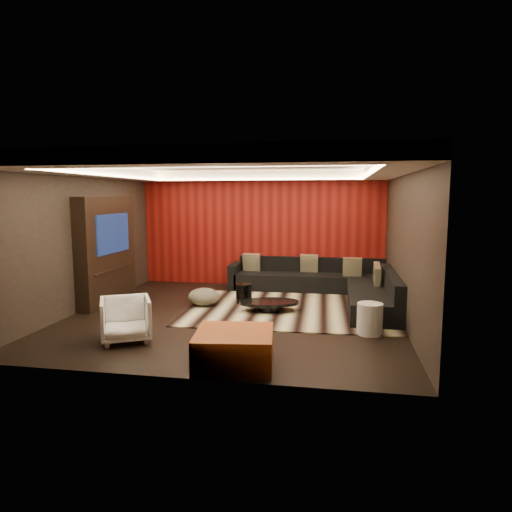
% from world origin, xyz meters
% --- Properties ---
extents(floor, '(6.00, 6.00, 0.02)m').
position_xyz_m(floor, '(0.00, 0.00, -0.01)').
color(floor, black).
rests_on(floor, ground).
extents(ceiling, '(6.00, 6.00, 0.02)m').
position_xyz_m(ceiling, '(0.00, 0.00, 2.81)').
color(ceiling, silver).
rests_on(ceiling, ground).
extents(wall_back, '(6.00, 0.02, 2.80)m').
position_xyz_m(wall_back, '(0.00, 3.01, 1.40)').
color(wall_back, black).
rests_on(wall_back, ground).
extents(wall_left, '(0.02, 6.00, 2.80)m').
position_xyz_m(wall_left, '(-3.01, 0.00, 1.40)').
color(wall_left, black).
rests_on(wall_left, ground).
extents(wall_right, '(0.02, 6.00, 2.80)m').
position_xyz_m(wall_right, '(3.01, 0.00, 1.40)').
color(wall_right, black).
rests_on(wall_right, ground).
extents(red_feature_wall, '(5.98, 0.05, 2.78)m').
position_xyz_m(red_feature_wall, '(0.00, 2.97, 1.40)').
color(red_feature_wall, '#6B0C0A').
rests_on(red_feature_wall, ground).
extents(soffit_back, '(6.00, 0.60, 0.22)m').
position_xyz_m(soffit_back, '(0.00, 2.70, 2.69)').
color(soffit_back, silver).
rests_on(soffit_back, ground).
extents(soffit_front, '(6.00, 0.60, 0.22)m').
position_xyz_m(soffit_front, '(0.00, -2.70, 2.69)').
color(soffit_front, silver).
rests_on(soffit_front, ground).
extents(soffit_left, '(0.60, 4.80, 0.22)m').
position_xyz_m(soffit_left, '(-2.70, 0.00, 2.69)').
color(soffit_left, silver).
rests_on(soffit_left, ground).
extents(soffit_right, '(0.60, 4.80, 0.22)m').
position_xyz_m(soffit_right, '(2.70, 0.00, 2.69)').
color(soffit_right, silver).
rests_on(soffit_right, ground).
extents(cove_back, '(4.80, 0.08, 0.04)m').
position_xyz_m(cove_back, '(0.00, 2.36, 2.60)').
color(cove_back, '#FFD899').
rests_on(cove_back, ground).
extents(cove_front, '(4.80, 0.08, 0.04)m').
position_xyz_m(cove_front, '(0.00, -2.36, 2.60)').
color(cove_front, '#FFD899').
rests_on(cove_front, ground).
extents(cove_left, '(0.08, 4.80, 0.04)m').
position_xyz_m(cove_left, '(-2.36, 0.00, 2.60)').
color(cove_left, '#FFD899').
rests_on(cove_left, ground).
extents(cove_right, '(0.08, 4.80, 0.04)m').
position_xyz_m(cove_right, '(2.36, 0.00, 2.60)').
color(cove_right, '#FFD899').
rests_on(cove_right, ground).
extents(tv_surround, '(0.30, 2.00, 2.20)m').
position_xyz_m(tv_surround, '(-2.85, 0.60, 1.10)').
color(tv_surround, black).
rests_on(tv_surround, ground).
extents(tv_screen, '(0.04, 1.30, 0.80)m').
position_xyz_m(tv_screen, '(-2.69, 0.60, 1.45)').
color(tv_screen, black).
rests_on(tv_screen, ground).
extents(tv_shelf, '(0.04, 1.60, 0.04)m').
position_xyz_m(tv_shelf, '(-2.69, 0.60, 0.70)').
color(tv_shelf, black).
rests_on(tv_shelf, ground).
extents(rug, '(4.09, 3.13, 0.02)m').
position_xyz_m(rug, '(0.97, 0.60, 0.01)').
color(rug, beige).
rests_on(rug, floor).
extents(coffee_table, '(1.38, 1.38, 0.19)m').
position_xyz_m(coffee_table, '(0.60, 0.39, 0.12)').
color(coffee_table, black).
rests_on(coffee_table, rug).
extents(drum_stool, '(0.44, 0.44, 0.39)m').
position_xyz_m(drum_stool, '(-0.02, 0.98, 0.22)').
color(drum_stool, black).
rests_on(drum_stool, rug).
extents(striped_pouf, '(0.74, 0.74, 0.35)m').
position_xyz_m(striped_pouf, '(-0.78, 0.61, 0.19)').
color(striped_pouf, '#B7B28E').
rests_on(striped_pouf, rug).
extents(white_side_table, '(0.52, 0.52, 0.51)m').
position_xyz_m(white_side_table, '(2.40, -0.75, 0.25)').
color(white_side_table, silver).
rests_on(white_side_table, floor).
extents(orange_ottoman, '(1.12, 1.12, 0.45)m').
position_xyz_m(orange_ottoman, '(0.55, -2.44, 0.22)').
color(orange_ottoman, '#982E13').
rests_on(orange_ottoman, floor).
extents(armchair, '(0.99, 1.00, 0.68)m').
position_xyz_m(armchair, '(-1.31, -1.76, 0.34)').
color(armchair, white).
rests_on(armchair, floor).
extents(sectional_sofa, '(3.65, 3.50, 0.75)m').
position_xyz_m(sectional_sofa, '(1.73, 1.86, 0.26)').
color(sectional_sofa, black).
rests_on(sectional_sofa, floor).
extents(throw_pillows, '(3.12, 1.72, 0.50)m').
position_xyz_m(throw_pillows, '(1.48, 2.28, 0.62)').
color(throw_pillows, '#C0B98D').
rests_on(throw_pillows, sectional_sofa).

